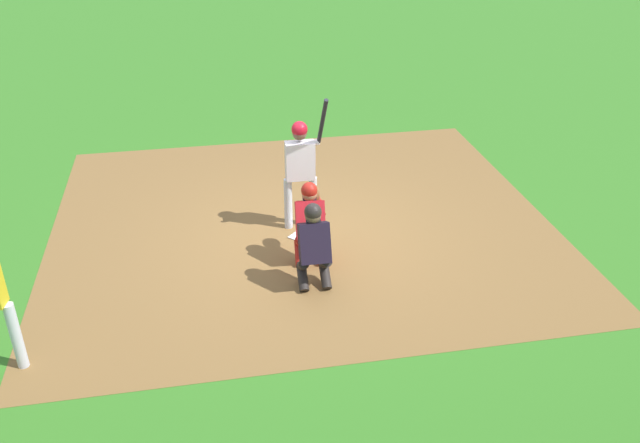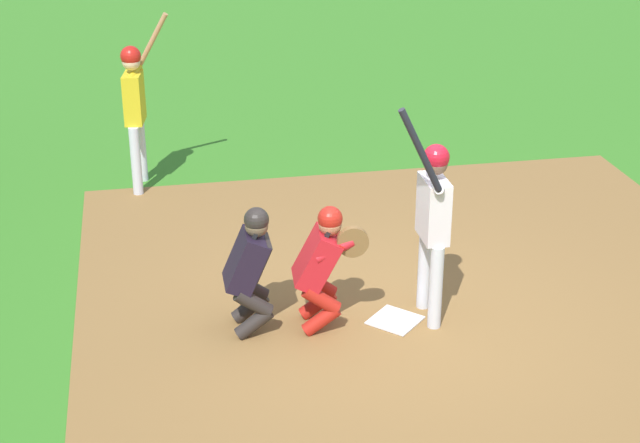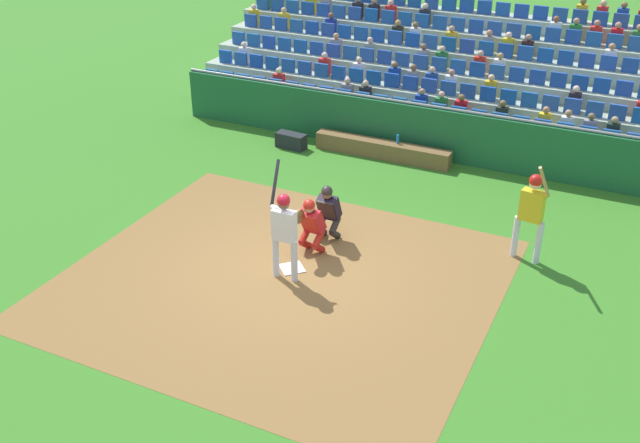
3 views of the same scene
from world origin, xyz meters
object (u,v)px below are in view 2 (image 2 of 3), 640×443
object	(u,v)px
home_plate_marker	(395,320)
catcher_crouching	(323,260)
home_plate_umpire	(251,264)
on_deck_batter	(135,100)
batter_at_plate	(433,213)

from	to	relation	value
home_plate_marker	catcher_crouching	distance (m)	1.00
home_plate_umpire	on_deck_batter	size ratio (longest dim) A/B	0.57
batter_at_plate	home_plate_umpire	bearing A→B (deg)	-93.56
home_plate_marker	home_plate_umpire	distance (m)	1.56
home_plate_marker	batter_at_plate	bearing A→B (deg)	93.99
batter_at_plate	catcher_crouching	bearing A→B (deg)	-91.92
batter_at_plate	catcher_crouching	size ratio (longest dim) A/B	1.80
home_plate_umpire	on_deck_batter	bearing A→B (deg)	-166.13
home_plate_marker	on_deck_batter	world-z (taller)	on_deck_batter
home_plate_marker	home_plate_umpire	bearing A→B (deg)	-95.40
catcher_crouching	batter_at_plate	bearing A→B (deg)	88.08
catcher_crouching	home_plate_umpire	distance (m)	0.69
home_plate_marker	catcher_crouching	xyz separation A→B (m)	(-0.06, -0.71, 0.70)
batter_at_plate	home_plate_marker	bearing A→B (deg)	-86.01
catcher_crouching	on_deck_batter	distance (m)	4.38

